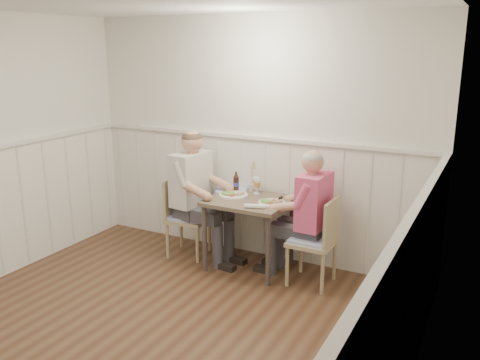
{
  "coord_description": "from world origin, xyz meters",
  "views": [
    {
      "loc": [
        2.37,
        -2.63,
        2.27
      ],
      "look_at": [
        0.15,
        1.64,
        1.0
      ],
      "focal_mm": 38.0,
      "sensor_mm": 36.0,
      "label": 1
    }
  ],
  "objects_px": {
    "chair_right": "(318,238)",
    "man_in_pink": "(309,226)",
    "chair_left": "(184,214)",
    "beer_bottle": "(236,183)",
    "dining_table": "(249,209)",
    "grass_vase": "(251,177)",
    "diner_cream": "(195,204)"
  },
  "relations": [
    {
      "from": "chair_right",
      "to": "man_in_pink",
      "type": "bearing_deg",
      "value": 146.05
    },
    {
      "from": "chair_left",
      "to": "beer_bottle",
      "type": "bearing_deg",
      "value": 20.54
    },
    {
      "from": "dining_table",
      "to": "grass_vase",
      "type": "height_order",
      "value": "grass_vase"
    },
    {
      "from": "diner_cream",
      "to": "man_in_pink",
      "type": "bearing_deg",
      "value": 1.83
    },
    {
      "from": "man_in_pink",
      "to": "diner_cream",
      "type": "height_order",
      "value": "diner_cream"
    },
    {
      "from": "man_in_pink",
      "to": "grass_vase",
      "type": "relative_size",
      "value": 3.8
    },
    {
      "from": "beer_bottle",
      "to": "grass_vase",
      "type": "distance_m",
      "value": 0.18
    },
    {
      "from": "chair_right",
      "to": "grass_vase",
      "type": "distance_m",
      "value": 1.03
    },
    {
      "from": "man_in_pink",
      "to": "beer_bottle",
      "type": "xyz_separation_m",
      "value": [
        -0.9,
        0.16,
        0.29
      ]
    },
    {
      "from": "chair_right",
      "to": "beer_bottle",
      "type": "height_order",
      "value": "beer_bottle"
    },
    {
      "from": "diner_cream",
      "to": "beer_bottle",
      "type": "height_order",
      "value": "diner_cream"
    },
    {
      "from": "chair_right",
      "to": "beer_bottle",
      "type": "bearing_deg",
      "value": 166.96
    },
    {
      "from": "beer_bottle",
      "to": "grass_vase",
      "type": "height_order",
      "value": "grass_vase"
    },
    {
      "from": "chair_left",
      "to": "man_in_pink",
      "type": "xyz_separation_m",
      "value": [
        1.44,
        0.05,
        0.09
      ]
    },
    {
      "from": "man_in_pink",
      "to": "beer_bottle",
      "type": "relative_size",
      "value": 6.1
    },
    {
      "from": "dining_table",
      "to": "chair_left",
      "type": "distance_m",
      "value": 0.81
    },
    {
      "from": "chair_right",
      "to": "man_in_pink",
      "type": "relative_size",
      "value": 0.66
    },
    {
      "from": "chair_right",
      "to": "grass_vase",
      "type": "bearing_deg",
      "value": 159.48
    },
    {
      "from": "chair_right",
      "to": "beer_bottle",
      "type": "xyz_separation_m",
      "value": [
        -1.01,
        0.23,
        0.37
      ]
    },
    {
      "from": "man_in_pink",
      "to": "diner_cream",
      "type": "bearing_deg",
      "value": -178.17
    },
    {
      "from": "chair_left",
      "to": "diner_cream",
      "type": "distance_m",
      "value": 0.19
    },
    {
      "from": "beer_bottle",
      "to": "grass_vase",
      "type": "relative_size",
      "value": 0.62
    },
    {
      "from": "chair_left",
      "to": "beer_bottle",
      "type": "height_order",
      "value": "beer_bottle"
    },
    {
      "from": "dining_table",
      "to": "man_in_pink",
      "type": "bearing_deg",
      "value": 2.16
    },
    {
      "from": "chair_left",
      "to": "diner_cream",
      "type": "bearing_deg",
      "value": 3.24
    },
    {
      "from": "man_in_pink",
      "to": "grass_vase",
      "type": "bearing_deg",
      "value": 161.84
    },
    {
      "from": "dining_table",
      "to": "chair_right",
      "type": "xyz_separation_m",
      "value": [
        0.77,
        -0.05,
        -0.16
      ]
    },
    {
      "from": "diner_cream",
      "to": "beer_bottle",
      "type": "distance_m",
      "value": 0.51
    },
    {
      "from": "grass_vase",
      "to": "dining_table",
      "type": "bearing_deg",
      "value": -68.06
    },
    {
      "from": "beer_bottle",
      "to": "chair_right",
      "type": "bearing_deg",
      "value": -13.04
    },
    {
      "from": "dining_table",
      "to": "man_in_pink",
      "type": "xyz_separation_m",
      "value": [
        0.65,
        0.02,
        -0.08
      ]
    },
    {
      "from": "dining_table",
      "to": "beer_bottle",
      "type": "relative_size",
      "value": 3.72
    }
  ]
}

